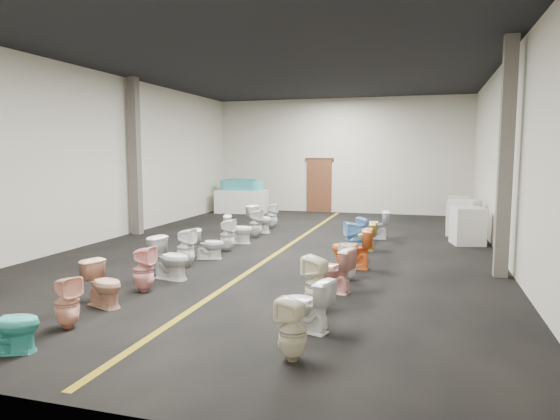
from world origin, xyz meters
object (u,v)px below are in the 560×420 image
at_px(toilet_left_3, 144,269).
at_px(appliance_crate_b, 464,218).
at_px(toilet_left_1, 67,302).
at_px(toilet_left_5, 186,248).
at_px(toilet_right_4, 348,262).
at_px(toilet_left_7, 227,235).
at_px(toilet_right_3, 331,270).
at_px(toilet_right_8, 364,231).
at_px(toilet_left_0, 8,323).
at_px(toilet_right_2, 317,283).
at_px(toilet_left_2, 104,284).
at_px(toilet_left_9, 256,224).
at_px(toilet_left_11, 272,216).
at_px(toilet_right_1, 306,304).
at_px(toilet_left_10, 260,219).
at_px(appliance_crate_d, 459,210).
at_px(toilet_right_7, 362,237).
at_px(display_table, 242,201).
at_px(toilet_right_0, 292,330).
at_px(toilet_left_8, 238,229).
at_px(bathtub, 242,186).
at_px(toilet_left_4, 170,258).
at_px(toilet_left_6, 209,244).
at_px(toilet_right_6, 353,240).
at_px(appliance_crate_a, 468,226).
at_px(appliance_crate_c, 461,216).
at_px(toilet_right_5, 352,248).

bearing_deg(toilet_left_3, appliance_crate_b, -38.51).
bearing_deg(appliance_crate_b, toilet_left_1, -120.55).
relative_size(toilet_left_5, toilet_right_4, 1.18).
xyz_separation_m(toilet_left_7, toilet_right_3, (3.07, -2.84, -0.00)).
xyz_separation_m(toilet_right_3, toilet_right_8, (-0.02, 4.70, -0.03)).
height_order(toilet_left_0, toilet_right_2, toilet_right_2).
xyz_separation_m(appliance_crate_b, toilet_left_2, (-5.77, -8.60, -0.16)).
bearing_deg(toilet_left_9, toilet_left_5, 179.62).
distance_m(toilet_left_5, toilet_left_11, 5.68).
xyz_separation_m(toilet_left_2, toilet_left_11, (0.06, 8.49, 0.04)).
distance_m(toilet_right_1, toilet_right_8, 6.64).
distance_m(toilet_left_10, toilet_right_4, 5.94).
bearing_deg(appliance_crate_d, toilet_right_7, -114.17).
height_order(toilet_left_7, toilet_right_3, toilet_left_7).
distance_m(display_table, toilet_right_0, 14.40).
distance_m(display_table, toilet_left_3, 11.49).
xyz_separation_m(toilet_left_0, toilet_right_8, (3.15, 8.34, -0.01)).
relative_size(display_table, appliance_crate_b, 1.95).
distance_m(toilet_left_8, toilet_right_1, 6.64).
height_order(toilet_left_3, toilet_right_0, toilet_left_3).
distance_m(bathtub, toilet_left_4, 10.61).
bearing_deg(toilet_left_8, toilet_right_0, -169.05).
bearing_deg(toilet_left_6, toilet_left_4, 163.28).
height_order(toilet_left_9, toilet_right_6, toilet_right_6).
xyz_separation_m(toilet_left_4, toilet_left_11, (-0.09, 6.68, -0.00)).
bearing_deg(toilet_left_2, toilet_left_7, 16.93).
distance_m(appliance_crate_a, toilet_right_6, 3.68).
distance_m(toilet_left_11, toilet_right_3, 7.41).
bearing_deg(toilet_right_4, toilet_left_5, -116.59).
xyz_separation_m(display_table, bathtub, (-0.00, 0.00, 0.62)).
distance_m(appliance_crate_c, toilet_left_6, 8.53).
distance_m(appliance_crate_c, toilet_left_8, 7.22).
relative_size(display_table, toilet_left_11, 2.54).
distance_m(toilet_left_4, toilet_right_7, 4.87).
bearing_deg(toilet_left_5, toilet_left_3, -173.38).
bearing_deg(toilet_right_6, appliance_crate_d, 134.66).
distance_m(bathtub, toilet_left_9, 6.03).
distance_m(appliance_crate_a, toilet_right_3, 6.01).
xyz_separation_m(appliance_crate_b, toilet_right_4, (-2.41, -5.91, -0.17)).
bearing_deg(toilet_left_7, toilet_left_6, 177.02).
xyz_separation_m(toilet_left_3, toilet_right_0, (3.16, -2.03, -0.03)).
height_order(toilet_left_0, toilet_left_2, toilet_left_0).
height_order(toilet_right_3, toilet_right_4, toilet_right_3).
bearing_deg(toilet_right_6, toilet_left_10, -156.53).
xyz_separation_m(toilet_left_11, toilet_right_8, (3.13, -2.01, -0.04)).
bearing_deg(appliance_crate_c, appliance_crate_d, 90.00).
bearing_deg(toilet_left_5, toilet_right_5, -75.06).
relative_size(appliance_crate_b, toilet_left_0, 1.44).
height_order(toilet_left_9, toilet_right_7, toilet_left_9).
xyz_separation_m(appliance_crate_a, toilet_left_8, (-5.75, -1.56, -0.10)).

